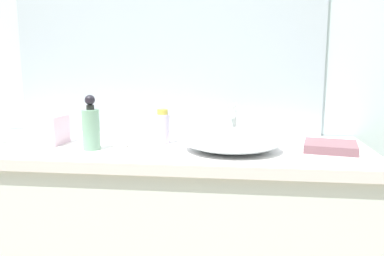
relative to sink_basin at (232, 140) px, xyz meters
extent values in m
cube|color=silver|center=(-0.32, 0.39, 0.41)|extent=(6.00, 0.06, 2.60)
cube|color=white|center=(-0.32, 0.06, -0.49)|extent=(1.70, 0.54, 0.81)
cube|color=silver|center=(-0.32, 0.06, -0.06)|extent=(1.74, 0.58, 0.04)
cube|color=#B2BCC6|center=(-0.32, 0.35, 0.50)|extent=(1.44, 0.01, 1.08)
ellipsoid|color=silver|center=(0.00, 0.00, 0.00)|extent=(0.38, 0.33, 0.08)
cylinder|color=silver|center=(0.00, 0.20, 0.03)|extent=(0.03, 0.03, 0.14)
cylinder|color=silver|center=(0.00, 0.15, 0.08)|extent=(0.03, 0.09, 0.03)
sphere|color=silver|center=(0.00, 0.21, 0.11)|extent=(0.03, 0.03, 0.03)
cylinder|color=#7BA789|center=(-0.55, -0.04, 0.04)|extent=(0.07, 0.07, 0.16)
cylinder|color=black|center=(-0.55, -0.04, 0.13)|extent=(0.03, 0.03, 0.02)
sphere|color=black|center=(-0.55, -0.04, 0.15)|extent=(0.04, 0.04, 0.04)
cylinder|color=#261F29|center=(-0.55, -0.05, 0.15)|extent=(0.02, 0.02, 0.02)
cylinder|color=silver|center=(-0.29, 0.11, 0.02)|extent=(0.06, 0.06, 0.12)
cylinder|color=gold|center=(-0.29, 0.11, 0.09)|extent=(0.04, 0.04, 0.02)
cube|color=silver|center=(-0.77, 0.04, 0.02)|extent=(0.14, 0.14, 0.12)
cone|color=white|center=(-0.77, 0.04, 0.10)|extent=(0.07, 0.07, 0.04)
cylinder|color=silver|center=(-0.45, 0.01, -0.02)|extent=(0.05, 0.05, 0.04)
cube|color=#774F57|center=(0.38, 0.05, -0.03)|extent=(0.23, 0.21, 0.03)
camera|label=1|loc=(0.02, -1.53, 0.32)|focal=37.43mm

